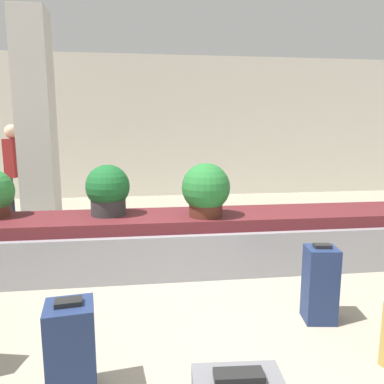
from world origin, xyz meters
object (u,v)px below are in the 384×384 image
(pillar, at_px, (37,126))
(suitcase_4, at_px, (71,350))
(traveler_0, at_px, (14,165))
(potted_plant_2, at_px, (108,190))
(suitcase_2, at_px, (320,284))
(potted_plant_0, at_px, (206,190))

(pillar, distance_m, suitcase_4, 3.97)
(suitcase_4, relative_size, traveler_0, 0.37)
(potted_plant_2, bearing_deg, pillar, 126.48)
(potted_plant_2, bearing_deg, traveler_0, 126.88)
(pillar, bearing_deg, suitcase_4, -73.62)
(suitcase_2, distance_m, traveler_0, 5.16)
(suitcase_4, distance_m, traveler_0, 4.72)
(pillar, distance_m, potted_plant_0, 2.84)
(pillar, distance_m, suitcase_2, 4.34)
(suitcase_2, height_order, potted_plant_2, potted_plant_2)
(suitcase_4, bearing_deg, potted_plant_2, 81.13)
(pillar, height_order, traveler_0, pillar)
(suitcase_2, relative_size, suitcase_4, 1.08)
(potted_plant_0, height_order, potted_plant_2, potted_plant_0)
(suitcase_4, bearing_deg, pillar, 98.81)
(potted_plant_2, relative_size, traveler_0, 0.34)
(suitcase_4, bearing_deg, potted_plant_0, 51.90)
(potted_plant_0, bearing_deg, traveler_0, 138.19)
(suitcase_2, xyz_separation_m, suitcase_4, (-1.86, -0.65, -0.02))
(pillar, xyz_separation_m, suitcase_4, (1.06, -3.59, -1.31))
(suitcase_2, xyz_separation_m, potted_plant_0, (-0.75, 1.24, 0.59))
(potted_plant_0, relative_size, traveler_0, 0.36)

